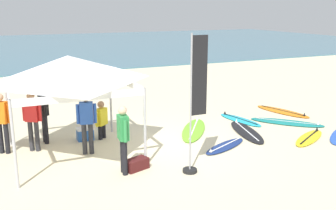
{
  "coord_description": "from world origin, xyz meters",
  "views": [
    {
      "loc": [
        -4.07,
        -10.09,
        3.96
      ],
      "look_at": [
        0.75,
        0.57,
        1.0
      ],
      "focal_mm": 41.31,
      "sensor_mm": 36.0,
      "label": 1
    }
  ],
  "objects_px": {
    "surfboard_navy": "(225,146)",
    "person_yellow": "(101,118)",
    "surfboard_lime": "(194,130)",
    "surfboard_orange": "(282,111)",
    "person_red": "(32,117)",
    "person_orange": "(2,119)",
    "gear_bag_near_tent": "(136,164)",
    "cooler_box": "(85,134)",
    "surfboard_teal": "(287,122)",
    "surfboard_black": "(246,132)",
    "surfboard_yellow": "(309,138)",
    "person_blue": "(87,120)",
    "banner_flag": "(195,110)",
    "surfboard_cyan": "(240,120)",
    "person_black": "(44,111)",
    "person_green": "(123,135)",
    "canopy_tent": "(68,69)"
  },
  "relations": [
    {
      "from": "surfboard_lime",
      "to": "person_green",
      "type": "bearing_deg",
      "value": -143.99
    },
    {
      "from": "gear_bag_near_tent",
      "to": "surfboard_teal",
      "type": "bearing_deg",
      "value": 14.41
    },
    {
      "from": "surfboard_teal",
      "to": "person_yellow",
      "type": "distance_m",
      "value": 6.49
    },
    {
      "from": "surfboard_lime",
      "to": "banner_flag",
      "type": "bearing_deg",
      "value": -117.92
    },
    {
      "from": "person_black",
      "to": "gear_bag_near_tent",
      "type": "xyz_separation_m",
      "value": [
        1.81,
        -3.0,
        -0.85
      ]
    },
    {
      "from": "gear_bag_near_tent",
      "to": "cooler_box",
      "type": "relative_size",
      "value": 1.2
    },
    {
      "from": "surfboard_lime",
      "to": "gear_bag_near_tent",
      "type": "distance_m",
      "value": 3.55
    },
    {
      "from": "person_black",
      "to": "gear_bag_near_tent",
      "type": "distance_m",
      "value": 3.6
    },
    {
      "from": "surfboard_black",
      "to": "person_red",
      "type": "bearing_deg",
      "value": 170.09
    },
    {
      "from": "person_red",
      "to": "person_yellow",
      "type": "xyz_separation_m",
      "value": [
        2.02,
        0.25,
        -0.33
      ]
    },
    {
      "from": "surfboard_yellow",
      "to": "surfboard_orange",
      "type": "relative_size",
      "value": 0.8
    },
    {
      "from": "person_blue",
      "to": "banner_flag",
      "type": "height_order",
      "value": "banner_flag"
    },
    {
      "from": "canopy_tent",
      "to": "person_blue",
      "type": "relative_size",
      "value": 1.87
    },
    {
      "from": "person_orange",
      "to": "person_blue",
      "type": "distance_m",
      "value": 2.34
    },
    {
      "from": "surfboard_cyan",
      "to": "person_red",
      "type": "bearing_deg",
      "value": -179.01
    },
    {
      "from": "surfboard_black",
      "to": "person_blue",
      "type": "relative_size",
      "value": 1.45
    },
    {
      "from": "person_green",
      "to": "surfboard_teal",
      "type": "bearing_deg",
      "value": 14.47
    },
    {
      "from": "surfboard_cyan",
      "to": "person_blue",
      "type": "height_order",
      "value": "person_blue"
    },
    {
      "from": "person_black",
      "to": "surfboard_black",
      "type": "bearing_deg",
      "value": -15.65
    },
    {
      "from": "person_green",
      "to": "person_yellow",
      "type": "relative_size",
      "value": 1.43
    },
    {
      "from": "surfboard_teal",
      "to": "person_orange",
      "type": "bearing_deg",
      "value": 173.87
    },
    {
      "from": "surfboard_cyan",
      "to": "surfboard_lime",
      "type": "bearing_deg",
      "value": -170.31
    },
    {
      "from": "surfboard_teal",
      "to": "surfboard_lime",
      "type": "relative_size",
      "value": 0.92
    },
    {
      "from": "person_green",
      "to": "person_yellow",
      "type": "height_order",
      "value": "person_green"
    },
    {
      "from": "person_blue",
      "to": "surfboard_teal",
      "type": "bearing_deg",
      "value": 0.2
    },
    {
      "from": "surfboard_navy",
      "to": "surfboard_lime",
      "type": "bearing_deg",
      "value": 93.2
    },
    {
      "from": "gear_bag_near_tent",
      "to": "banner_flag",
      "type": "bearing_deg",
      "value": -28.88
    },
    {
      "from": "person_orange",
      "to": "person_blue",
      "type": "bearing_deg",
      "value": -25.53
    },
    {
      "from": "surfboard_teal",
      "to": "person_blue",
      "type": "xyz_separation_m",
      "value": [
        -7.06,
        -0.03,
        0.95
      ]
    },
    {
      "from": "surfboard_navy",
      "to": "person_yellow",
      "type": "distance_m",
      "value": 3.84
    },
    {
      "from": "surfboard_yellow",
      "to": "surfboard_navy",
      "type": "height_order",
      "value": "same"
    },
    {
      "from": "surfboard_yellow",
      "to": "person_blue",
      "type": "xyz_separation_m",
      "value": [
        -6.54,
        1.58,
        0.95
      ]
    },
    {
      "from": "surfboard_lime",
      "to": "surfboard_orange",
      "type": "xyz_separation_m",
      "value": [
        4.25,
        0.63,
        0.0
      ]
    },
    {
      "from": "surfboard_teal",
      "to": "surfboard_yellow",
      "type": "distance_m",
      "value": 1.68
    },
    {
      "from": "person_black",
      "to": "gear_bag_near_tent",
      "type": "bearing_deg",
      "value": -58.87
    },
    {
      "from": "surfboard_cyan",
      "to": "surfboard_orange",
      "type": "relative_size",
      "value": 0.84
    },
    {
      "from": "surfboard_yellow",
      "to": "person_black",
      "type": "xyz_separation_m",
      "value": [
        -7.5,
        3.01,
        0.95
      ]
    },
    {
      "from": "person_blue",
      "to": "person_yellow",
      "type": "relative_size",
      "value": 1.43
    },
    {
      "from": "surfboard_cyan",
      "to": "person_blue",
      "type": "distance_m",
      "value": 5.89
    },
    {
      "from": "surfboard_teal",
      "to": "surfboard_cyan",
      "type": "xyz_separation_m",
      "value": [
        -1.33,
        0.95,
        0.0
      ]
    },
    {
      "from": "person_black",
      "to": "cooler_box",
      "type": "bearing_deg",
      "value": -11.79
    },
    {
      "from": "surfboard_yellow",
      "to": "cooler_box",
      "type": "bearing_deg",
      "value": 156.49
    },
    {
      "from": "surfboard_black",
      "to": "surfboard_navy",
      "type": "bearing_deg",
      "value": -147.73
    },
    {
      "from": "person_red",
      "to": "person_yellow",
      "type": "distance_m",
      "value": 2.06
    },
    {
      "from": "surfboard_yellow",
      "to": "person_green",
      "type": "bearing_deg",
      "value": -179.15
    },
    {
      "from": "surfboard_teal",
      "to": "person_yellow",
      "type": "height_order",
      "value": "person_yellow"
    },
    {
      "from": "surfboard_lime",
      "to": "person_red",
      "type": "distance_m",
      "value": 5.08
    },
    {
      "from": "surfboard_yellow",
      "to": "surfboard_black",
      "type": "bearing_deg",
      "value": 137.51
    },
    {
      "from": "person_red",
      "to": "person_orange",
      "type": "xyz_separation_m",
      "value": [
        -0.79,
        0.15,
        0.0
      ]
    },
    {
      "from": "surfboard_lime",
      "to": "person_orange",
      "type": "xyz_separation_m",
      "value": [
        -5.77,
        0.39,
        0.95
      ]
    }
  ]
}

